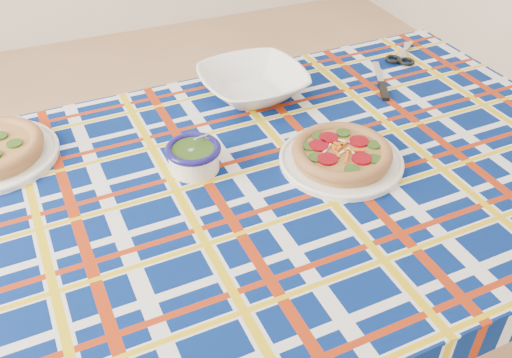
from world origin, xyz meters
name	(u,v)px	position (x,y,z in m)	size (l,w,h in m)	color
floor	(164,260)	(0.00, 0.00, 0.00)	(4.00, 4.00, 0.00)	tan
dining_table	(274,203)	(0.16, -0.56, 0.65)	(1.56, 1.01, 0.72)	brown
tablecloth	(274,195)	(0.16, -0.56, 0.67)	(1.56, 0.98, 0.10)	#051A5B
main_focaccia_plate	(342,153)	(0.31, -0.57, 0.75)	(0.28, 0.28, 0.05)	#A5723A
pesto_bowl	(194,155)	(0.01, -0.47, 0.76)	(0.12, 0.12, 0.07)	#1E360E
serving_bowl	(253,83)	(0.25, -0.22, 0.75)	(0.27, 0.27, 0.07)	white
table_knife	(379,73)	(0.61, -0.25, 0.73)	(0.23, 0.02, 0.01)	silver
kitchen_scissors	(405,50)	(0.76, -0.16, 0.73)	(0.19, 0.09, 0.02)	silver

